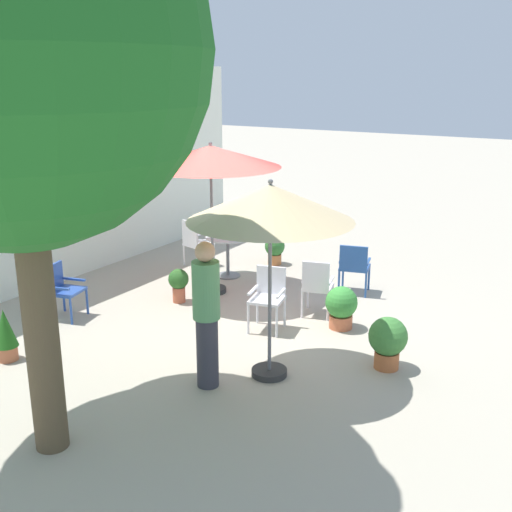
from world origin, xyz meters
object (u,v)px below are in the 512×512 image
potted_plant_4 (275,249)px  standing_person (206,313)px  potted_plant_0 (341,306)px  potted_plant_2 (5,334)px  patio_chair_1 (61,287)px  potted_plant_1 (388,340)px  patio_umbrella_1 (270,205)px  patio_chair_0 (354,265)px  shade_tree (14,48)px  patio_chair_2 (317,284)px  patio_chair_4 (195,241)px  cafe_table_0 (228,249)px  patio_chair_3 (268,294)px  potted_plant_3 (179,283)px  patio_umbrella_0 (211,158)px

potted_plant_4 → standing_person: size_ratio=0.31×
potted_plant_0 → standing_person: (-2.44, 0.62, 0.58)m
potted_plant_2 → potted_plant_4: (5.48, -0.84, -0.05)m
patio_chair_1 → potted_plant_1: size_ratio=1.23×
patio_umbrella_1 → potted_plant_2: (-1.41, 3.11, -1.78)m
patio_chair_0 → shade_tree: bearing=171.7°
patio_chair_2 → patio_chair_4: bearing=70.5°
patio_chair_1 → standing_person: (-0.62, -3.15, 0.44)m
cafe_table_0 → patio_chair_0: patio_chair_0 is taller
shade_tree → potted_plant_2: bearing=63.8°
patio_chair_3 → patio_chair_2: bearing=-26.3°
shade_tree → patio_chair_0: size_ratio=6.30×
patio_umbrella_1 → patio_chair_4: (3.17, 3.50, -1.63)m
potted_plant_0 → potted_plant_1: 1.36m
patio_chair_0 → patio_chair_3: size_ratio=0.96×
patio_chair_4 → patio_chair_2: bearing=-109.5°
patio_umbrella_1 → shade_tree: bearing=154.9°
shade_tree → potted_plant_3: size_ratio=9.83×
patio_chair_4 → potted_plant_1: size_ratio=1.34×
patio_chair_0 → potted_plant_1: bearing=-148.2°
potted_plant_4 → potted_plant_3: bearing=173.9°
shade_tree → potted_plant_0: bearing=-16.5°
cafe_table_0 → potted_plant_3: bearing=-177.5°
standing_person → patio_chair_4: bearing=38.6°
shade_tree → patio_chair_0: (5.68, -0.82, -3.28)m
patio_chair_1 → potted_plant_2: size_ratio=1.19×
cafe_table_0 → potted_plant_2: (-4.38, 0.49, -0.16)m
patio_umbrella_0 → patio_chair_3: patio_umbrella_0 is taller
patio_umbrella_0 → patio_chair_0: (1.15, -2.06, -1.77)m
patio_chair_1 → patio_chair_4: 3.16m
patio_chair_4 → patio_umbrella_0: bearing=-132.1°
patio_chair_2 → potted_plant_1: patio_chair_2 is taller
patio_umbrella_1 → patio_chair_3: size_ratio=2.69×
potted_plant_3 → patio_chair_3: bearing=-95.7°
shade_tree → cafe_table_0: bearing=15.7°
patio_umbrella_0 → potted_plant_3: patio_umbrella_0 is taller
patio_umbrella_0 → potted_plant_1: patio_umbrella_0 is taller
patio_chair_2 → standing_person: size_ratio=0.51×
potted_plant_1 → standing_person: (-1.55, 1.65, 0.54)m
patio_chair_3 → standing_person: (-1.88, -0.27, 0.39)m
shade_tree → potted_plant_4: (6.46, 1.15, -3.48)m
patio_chair_3 → standing_person: 1.94m
shade_tree → potted_plant_3: shade_tree is taller
patio_umbrella_1 → potted_plant_3: bearing=60.3°
patio_umbrella_0 → patio_chair_3: (-0.86, -1.59, -1.75)m
patio_chair_0 → potted_plant_2: (-4.70, 2.81, -0.14)m
patio_chair_0 → patio_chair_1: (-3.28, 3.35, -0.02)m
potted_plant_4 → standing_person: (-4.68, -1.78, 0.61)m
shade_tree → potted_plant_3: bearing=20.5°
potted_plant_4 → patio_chair_0: bearing=-111.6°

